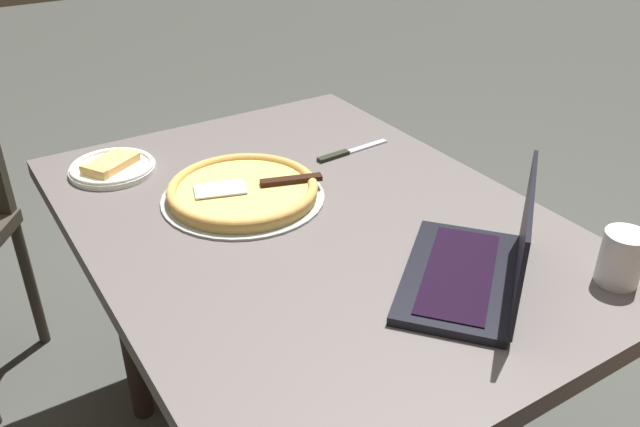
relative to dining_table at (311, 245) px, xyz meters
name	(u,v)px	position (x,y,z in m)	size (l,w,h in m)	color
dining_table	(311,245)	(0.00, 0.00, 0.00)	(1.28, 0.94, 0.72)	#554E4D
laptop	(480,264)	(0.38, 0.13, 0.12)	(0.38, 0.40, 0.21)	black
pizza_plate	(112,167)	(-0.46, -0.30, 0.09)	(0.21, 0.21, 0.04)	white
pizza_tray	(243,191)	(-0.16, -0.09, 0.09)	(0.38, 0.38, 0.04)	#9DA19F
table_knife	(346,152)	(-0.23, 0.25, 0.08)	(0.04, 0.23, 0.01)	#B5B2CA
drink_cup	(622,257)	(0.51, 0.36, 0.13)	(0.08, 0.08, 0.11)	white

